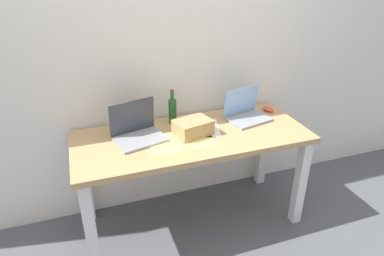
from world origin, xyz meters
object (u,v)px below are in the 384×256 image
computer_mouse (268,109)px  cardboard_box (193,127)px  desk (192,148)px  laptop_left (138,131)px  beer_bottle (173,110)px  laptop_right (246,113)px

computer_mouse → cardboard_box: 0.73m
desk → cardboard_box: 0.16m
laptop_left → computer_mouse: bearing=6.1°
desk → computer_mouse: (0.71, 0.18, 0.13)m
computer_mouse → cardboard_box: (-0.70, -0.18, 0.04)m
desk → laptop_left: 0.41m
beer_bottle → cardboard_box: (0.08, -0.21, -0.05)m
laptop_right → computer_mouse: 0.25m
cardboard_box → beer_bottle: bearing=110.7°
beer_bottle → computer_mouse: (0.78, -0.04, -0.09)m
computer_mouse → laptop_right: bearing=177.7°
laptop_left → desk: bearing=-9.9°
laptop_right → cardboard_box: 0.48m
beer_bottle → cardboard_box: 0.23m
laptop_left → computer_mouse: (1.08, 0.12, -0.04)m
laptop_left → laptop_right: laptop_left is taller
laptop_right → desk: bearing=-167.1°
laptop_left → beer_bottle: beer_bottle is taller
computer_mouse → beer_bottle: bearing=157.9°
desk → laptop_right: laptop_right is taller
laptop_left → beer_bottle: size_ratio=1.42×
laptop_left → laptop_right: bearing=3.0°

